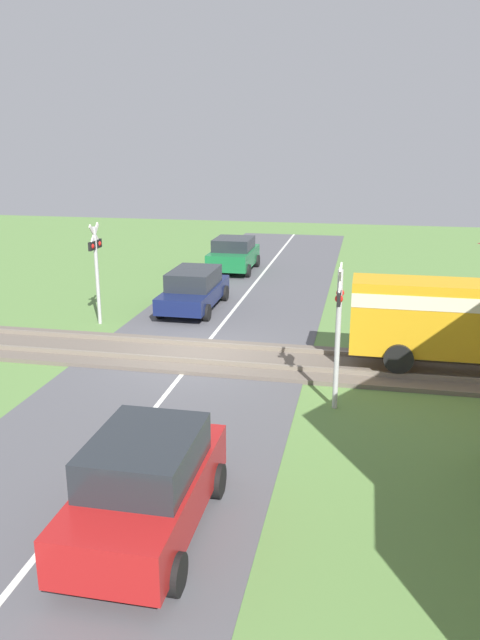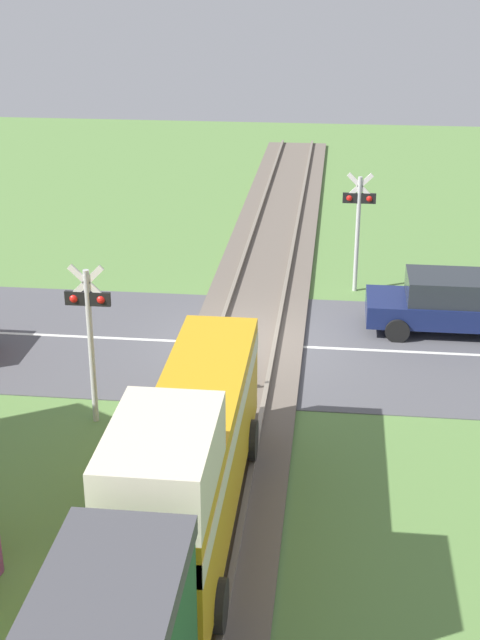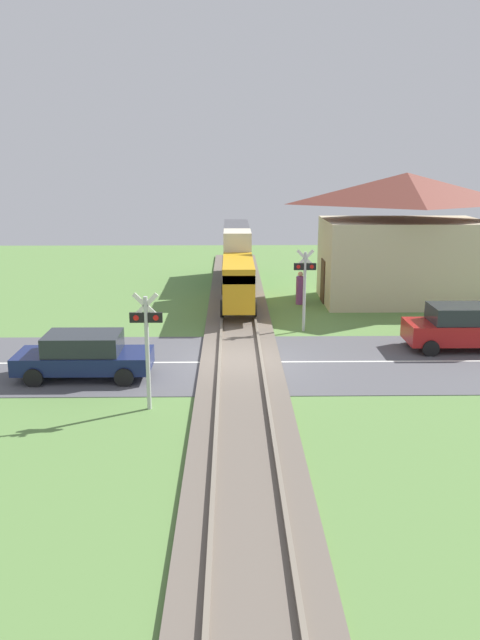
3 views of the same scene
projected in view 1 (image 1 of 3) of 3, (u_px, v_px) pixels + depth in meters
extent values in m
plane|color=#5B8442|center=(196.00, 358.00, 17.76)|extent=(60.00, 60.00, 0.00)
cube|color=#515156|center=(196.00, 357.00, 17.76)|extent=(48.00, 6.40, 0.02)
cube|color=silver|center=(196.00, 357.00, 17.76)|extent=(48.00, 0.12, 0.00)
cube|color=#665B51|center=(196.00, 356.00, 17.75)|extent=(2.80, 48.00, 0.12)
cube|color=slate|center=(202.00, 344.00, 18.39)|extent=(0.10, 48.00, 0.12)
cube|color=slate|center=(189.00, 360.00, 17.03)|extent=(0.10, 48.00, 0.12)
cylinder|color=black|center=(396.00, 342.00, 17.21)|extent=(0.14, 0.76, 0.76)
cylinder|color=black|center=(399.00, 359.00, 15.85)|extent=(0.14, 0.76, 0.76)
cube|color=#141E4C|center=(194.00, 294.00, 22.64)|extent=(4.32, 1.67, 0.56)
cube|color=#23282D|center=(194.00, 278.00, 22.48)|extent=(2.38, 1.54, 0.62)
cylinder|color=black|center=(207.00, 313.00, 21.24)|extent=(0.60, 0.18, 0.60)
cylinder|color=black|center=(160.00, 310.00, 21.56)|extent=(0.60, 0.18, 0.60)
cylinder|color=black|center=(225.00, 293.00, 23.88)|extent=(0.60, 0.18, 0.60)
cylinder|color=black|center=(183.00, 291.00, 24.20)|extent=(0.60, 0.18, 0.60)
cube|color=#A81919|center=(147.00, 495.00, 9.72)|extent=(3.79, 1.68, 0.75)
cube|color=#23282D|center=(145.00, 455.00, 9.53)|extent=(2.08, 1.55, 0.63)
cylinder|color=black|center=(127.00, 471.00, 11.14)|extent=(0.60, 0.18, 0.60)
cylinder|color=black|center=(218.00, 481.00, 10.82)|extent=(0.60, 0.18, 0.60)
cylinder|color=black|center=(62.00, 558.00, 8.83)|extent=(0.60, 0.18, 0.60)
cylinder|color=black|center=(176.00, 574.00, 8.51)|extent=(0.60, 0.18, 0.60)
cube|color=#197038|center=(234.00, 257.00, 29.10)|extent=(3.66, 1.83, 0.73)
cube|color=#23282D|center=(234.00, 244.00, 28.92)|extent=(2.01, 1.69, 0.55)
cylinder|color=black|center=(248.00, 271.00, 27.91)|extent=(0.60, 0.18, 0.60)
cylinder|color=black|center=(208.00, 269.00, 28.26)|extent=(0.60, 0.18, 0.60)
cylinder|color=black|center=(257.00, 261.00, 30.15)|extent=(0.60, 0.18, 0.60)
cylinder|color=black|center=(220.00, 260.00, 30.50)|extent=(0.60, 0.18, 0.60)
cylinder|color=#B7B7B7|center=(97.00, 276.00, 20.58)|extent=(0.12, 0.12, 3.27)
cube|color=black|center=(95.00, 245.00, 20.28)|extent=(0.90, 0.08, 0.28)
sphere|color=red|center=(98.00, 243.00, 20.54)|extent=(0.18, 0.18, 0.18)
sphere|color=red|center=(92.00, 246.00, 20.03)|extent=(0.18, 0.18, 0.18)
cube|color=silver|center=(94.00, 234.00, 20.19)|extent=(0.72, 0.04, 0.72)
cube|color=silver|center=(94.00, 234.00, 20.19)|extent=(0.72, 0.04, 0.72)
cylinder|color=#B7B7B7|center=(338.00, 341.00, 14.03)|extent=(0.12, 0.12, 3.27)
cube|color=black|center=(340.00, 296.00, 13.73)|extent=(0.90, 0.08, 0.28)
sphere|color=red|center=(339.00, 299.00, 13.48)|extent=(0.18, 0.18, 0.18)
sphere|color=red|center=(340.00, 293.00, 13.99)|extent=(0.18, 0.18, 0.18)
cube|color=silver|center=(340.00, 281.00, 13.64)|extent=(0.72, 0.04, 0.72)
cube|color=silver|center=(340.00, 281.00, 13.64)|extent=(0.72, 0.04, 0.72)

